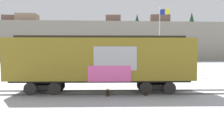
% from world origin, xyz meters
% --- Properties ---
extents(ground_plane, '(260.00, 260.00, 0.00)m').
position_xyz_m(ground_plane, '(0.00, 0.00, 0.00)').
color(ground_plane, '#B2B5BC').
extents(track, '(60.02, 4.07, 0.08)m').
position_xyz_m(track, '(3.07, -0.06, 0.04)').
color(track, '#4C4742').
rests_on(track, ground_plane).
extents(freight_car, '(13.41, 3.35, 4.29)m').
position_xyz_m(freight_car, '(1.41, -0.00, 2.48)').
color(freight_car, olive).
rests_on(freight_car, ground_plane).
extents(flagpole, '(1.29, 0.91, 9.28)m').
position_xyz_m(flagpole, '(9.99, 13.13, 5.82)').
color(flagpole, silver).
rests_on(flagpole, ground_plane).
extents(hillside, '(146.43, 34.51, 17.68)m').
position_xyz_m(hillside, '(-0.04, 66.92, 6.49)').
color(hillside, gray).
rests_on(hillside, ground_plane).
extents(parked_car_tan, '(5.04, 2.63, 1.63)m').
position_xyz_m(parked_car_tan, '(-1.63, 6.96, 0.82)').
color(parked_car_tan, '#9E8966').
rests_on(parked_car_tan, ground_plane).
extents(parked_car_green, '(4.56, 2.51, 1.86)m').
position_xyz_m(parked_car_green, '(3.79, 6.84, 0.92)').
color(parked_car_green, '#1E5933').
rests_on(parked_car_green, ground_plane).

